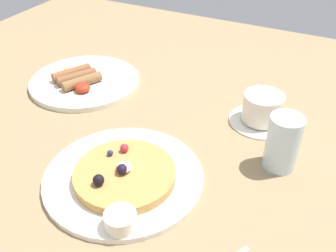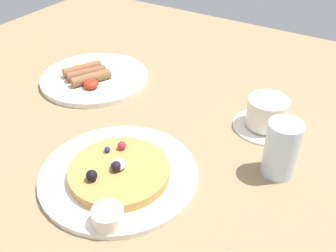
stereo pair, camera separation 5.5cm
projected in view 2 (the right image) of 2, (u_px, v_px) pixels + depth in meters
ground_plane at (149, 139)px, 81.18cm from camera, size 154.23×139.36×3.00cm
pancake_plate at (119, 174)px, 69.32cm from camera, size 28.42×28.42×1.07cm
pancake_with_berries at (119, 171)px, 67.67cm from camera, size 17.88×17.88×3.70cm
syrup_ramekin at (108, 216)px, 58.79cm from camera, size 5.01×5.01×2.73cm
breakfast_plate at (95, 78)px, 98.34cm from camera, size 27.19×27.19×1.32cm
fried_breakfast at (86, 74)px, 96.36cm from camera, size 13.88×12.29×2.63cm
coffee_saucer at (265, 125)px, 81.89cm from camera, size 13.60×13.60×0.79cm
coffee_cup at (267, 111)px, 79.99cm from camera, size 8.51×10.91×5.95cm
water_glass at (281, 149)px, 67.53cm from camera, size 6.07×6.07×10.68cm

